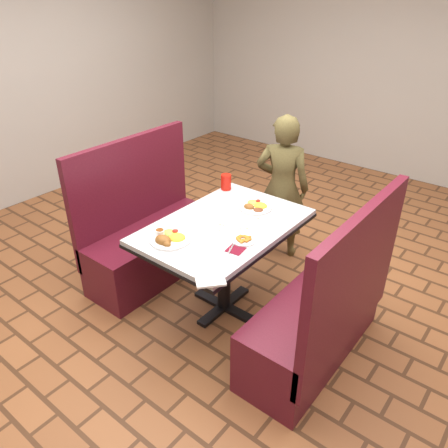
{
  "coord_description": "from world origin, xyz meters",
  "views": [
    {
      "loc": [
        1.66,
        -2.09,
        2.24
      ],
      "look_at": [
        0.0,
        0.0,
        0.75
      ],
      "focal_mm": 35.0,
      "sensor_mm": 36.0,
      "label": 1
    }
  ],
  "objects_px": {
    "booth_bench_left": "(150,239)",
    "far_dinner_plate": "(256,205)",
    "booth_bench_right": "(320,318)",
    "near_dinner_plate": "(169,237)",
    "dining_table": "(224,236)",
    "plantain_plate": "(244,239)",
    "diner_person": "(282,188)",
    "red_tumbler": "(226,182)"
  },
  "relations": [
    {
      "from": "dining_table",
      "to": "far_dinner_plate",
      "type": "distance_m",
      "value": 0.36
    },
    {
      "from": "booth_bench_left",
      "to": "booth_bench_right",
      "type": "relative_size",
      "value": 1.0
    },
    {
      "from": "near_dinner_plate",
      "to": "plantain_plate",
      "type": "distance_m",
      "value": 0.49
    },
    {
      "from": "dining_table",
      "to": "red_tumbler",
      "type": "height_order",
      "value": "red_tumbler"
    },
    {
      "from": "booth_bench_right",
      "to": "near_dinner_plate",
      "type": "bearing_deg",
      "value": -157.02
    },
    {
      "from": "booth_bench_left",
      "to": "near_dinner_plate",
      "type": "height_order",
      "value": "booth_bench_left"
    },
    {
      "from": "booth_bench_left",
      "to": "far_dinner_plate",
      "type": "xyz_separation_m",
      "value": [
        0.83,
        0.34,
        0.44
      ]
    },
    {
      "from": "dining_table",
      "to": "plantain_plate",
      "type": "distance_m",
      "value": 0.28
    },
    {
      "from": "far_dinner_plate",
      "to": "booth_bench_right",
      "type": "bearing_deg",
      "value": -23.92
    },
    {
      "from": "plantain_plate",
      "to": "red_tumbler",
      "type": "distance_m",
      "value": 0.82
    },
    {
      "from": "booth_bench_left",
      "to": "plantain_plate",
      "type": "relative_size",
      "value": 7.25
    },
    {
      "from": "dining_table",
      "to": "diner_person",
      "type": "bearing_deg",
      "value": 97.07
    },
    {
      "from": "plantain_plate",
      "to": "red_tumbler",
      "type": "relative_size",
      "value": 1.32
    },
    {
      "from": "red_tumbler",
      "to": "near_dinner_plate",
      "type": "bearing_deg",
      "value": -76.28
    },
    {
      "from": "diner_person",
      "to": "dining_table",
      "type": "bearing_deg",
      "value": 76.27
    },
    {
      "from": "booth_bench_right",
      "to": "diner_person",
      "type": "relative_size",
      "value": 0.92
    },
    {
      "from": "booth_bench_right",
      "to": "red_tumbler",
      "type": "xyz_separation_m",
      "value": [
        -1.15,
        0.47,
        0.48
      ]
    },
    {
      "from": "near_dinner_plate",
      "to": "red_tumbler",
      "type": "bearing_deg",
      "value": 103.72
    },
    {
      "from": "dining_table",
      "to": "plantain_plate",
      "type": "height_order",
      "value": "plantain_plate"
    },
    {
      "from": "far_dinner_plate",
      "to": "red_tumbler",
      "type": "xyz_separation_m",
      "value": [
        -0.38,
        0.13,
        0.04
      ]
    },
    {
      "from": "dining_table",
      "to": "booth_bench_right",
      "type": "relative_size",
      "value": 1.01
    },
    {
      "from": "near_dinner_plate",
      "to": "plantain_plate",
      "type": "height_order",
      "value": "near_dinner_plate"
    },
    {
      "from": "near_dinner_plate",
      "to": "red_tumbler",
      "type": "xyz_separation_m",
      "value": [
        -0.21,
        0.87,
        0.03
      ]
    },
    {
      "from": "booth_bench_right",
      "to": "far_dinner_plate",
      "type": "xyz_separation_m",
      "value": [
        -0.77,
        0.34,
        0.44
      ]
    },
    {
      "from": "booth_bench_left",
      "to": "booth_bench_right",
      "type": "xyz_separation_m",
      "value": [
        1.6,
        0.0,
        0.0
      ]
    },
    {
      "from": "far_dinner_plate",
      "to": "plantain_plate",
      "type": "xyz_separation_m",
      "value": [
        0.21,
        -0.44,
        -0.01
      ]
    },
    {
      "from": "dining_table",
      "to": "near_dinner_plate",
      "type": "height_order",
      "value": "near_dinner_plate"
    },
    {
      "from": "diner_person",
      "to": "plantain_plate",
      "type": "xyz_separation_m",
      "value": [
        0.36,
        -1.06,
        0.11
      ]
    },
    {
      "from": "booth_bench_left",
      "to": "diner_person",
      "type": "xyz_separation_m",
      "value": [
        0.68,
        0.97,
        0.32
      ]
    },
    {
      "from": "diner_person",
      "to": "red_tumbler",
      "type": "relative_size",
      "value": 10.36
    },
    {
      "from": "diner_person",
      "to": "near_dinner_plate",
      "type": "distance_m",
      "value": 1.37
    },
    {
      "from": "diner_person",
      "to": "near_dinner_plate",
      "type": "xyz_separation_m",
      "value": [
        -0.02,
        -1.37,
        0.13
      ]
    },
    {
      "from": "booth_bench_left",
      "to": "near_dinner_plate",
      "type": "distance_m",
      "value": 0.89
    },
    {
      "from": "dining_table",
      "to": "booth_bench_left",
      "type": "height_order",
      "value": "booth_bench_left"
    },
    {
      "from": "dining_table",
      "to": "plantain_plate",
      "type": "bearing_deg",
      "value": -21.92
    },
    {
      "from": "dining_table",
      "to": "plantain_plate",
      "type": "xyz_separation_m",
      "value": [
        0.24,
        -0.1,
        0.11
      ]
    },
    {
      "from": "plantain_plate",
      "to": "booth_bench_right",
      "type": "bearing_deg",
      "value": 9.9
    },
    {
      "from": "dining_table",
      "to": "red_tumbler",
      "type": "relative_size",
      "value": 9.63
    },
    {
      "from": "dining_table",
      "to": "booth_bench_right",
      "type": "height_order",
      "value": "booth_bench_right"
    },
    {
      "from": "booth_bench_left",
      "to": "plantain_plate",
      "type": "bearing_deg",
      "value": -5.34
    },
    {
      "from": "booth_bench_right",
      "to": "plantain_plate",
      "type": "distance_m",
      "value": 0.71
    },
    {
      "from": "booth_bench_right",
      "to": "far_dinner_plate",
      "type": "bearing_deg",
      "value": 156.08
    }
  ]
}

